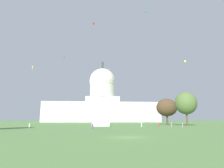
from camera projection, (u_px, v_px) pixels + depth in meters
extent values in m
plane|color=#567F42|center=(128.00, 137.00, 28.10)|extent=(800.00, 800.00, 0.00)
cube|color=silver|center=(73.00, 112.00, 180.14)|extent=(55.31, 20.67, 18.83)
cube|color=silver|center=(130.00, 112.00, 185.20)|extent=(55.31, 20.67, 18.83)
cube|color=silver|center=(102.00, 110.00, 183.11)|extent=(31.63, 22.74, 23.62)
cylinder|color=silver|center=(102.00, 89.00, 186.79)|extent=(24.24, 24.24, 16.36)
sphere|color=silver|center=(102.00, 81.00, 188.30)|extent=(25.71, 25.71, 25.71)
cylinder|color=#2D3833|center=(102.00, 65.00, 191.35)|extent=(1.80, 1.80, 7.35)
cube|color=white|center=(100.00, 123.00, 73.50)|extent=(6.90, 6.52, 2.29)
pyramid|color=white|center=(100.00, 115.00, 74.08)|extent=(7.24, 6.85, 2.01)
cylinder|color=brown|center=(187.00, 118.00, 79.81)|extent=(0.75, 0.75, 6.62)
ellipsoid|color=#4C6633|center=(186.00, 103.00, 80.95)|extent=(11.34, 10.92, 9.59)
cylinder|color=#4C3823|center=(167.00, 119.00, 94.07)|extent=(0.81, 0.81, 5.88)
ellipsoid|color=#4C3823|center=(167.00, 107.00, 95.10)|extent=(13.49, 13.09, 8.88)
cylinder|color=red|center=(159.00, 124.00, 72.76)|extent=(0.61, 0.61, 1.46)
sphere|color=tan|center=(159.00, 122.00, 72.91)|extent=(0.33, 0.33, 0.24)
cylinder|color=gray|center=(182.00, 125.00, 63.78)|extent=(0.58, 0.58, 1.37)
sphere|color=tan|center=(182.00, 123.00, 63.93)|extent=(0.31, 0.31, 0.24)
cylinder|color=silver|center=(142.00, 125.00, 67.45)|extent=(0.51, 0.51, 1.41)
sphere|color=tan|center=(141.00, 122.00, 67.60)|extent=(0.31, 0.31, 0.23)
cylinder|color=silver|center=(30.00, 125.00, 65.63)|extent=(0.51, 0.51, 1.24)
sphere|color=brown|center=(30.00, 123.00, 65.76)|extent=(0.24, 0.24, 0.21)
cylinder|color=#703D93|center=(93.00, 127.00, 51.80)|extent=(0.60, 0.60, 1.28)
sphere|color=tan|center=(93.00, 124.00, 51.94)|extent=(0.31, 0.31, 0.23)
cylinder|color=gray|center=(171.00, 125.00, 65.10)|extent=(0.48, 0.48, 1.52)
sphere|color=tan|center=(171.00, 122.00, 65.26)|extent=(0.27, 0.27, 0.26)
cube|color=blue|center=(71.00, 103.00, 137.12)|extent=(1.02, 0.17, 0.82)
cube|color=green|center=(146.00, 12.00, 101.51)|extent=(0.76, 0.80, 0.45)
cube|color=green|center=(146.00, 12.00, 101.59)|extent=(0.76, 0.80, 0.45)
cylinder|color=purple|center=(146.00, 14.00, 101.36)|extent=(0.11, 0.18, 1.24)
cube|color=gold|center=(33.00, 67.00, 94.01)|extent=(0.63, 0.45, 1.15)
cylinder|color=gold|center=(32.00, 70.00, 93.77)|extent=(0.24, 0.21, 1.58)
cube|color=black|center=(64.00, 56.00, 164.58)|extent=(1.08, 0.19, 1.17)
cylinder|color=black|center=(64.00, 58.00, 164.25)|extent=(0.28, 0.08, 2.51)
cube|color=orange|center=(109.00, 69.00, 163.18)|extent=(0.51, 0.68, 1.31)
cylinder|color=orange|center=(109.00, 71.00, 162.95)|extent=(0.21, 0.24, 1.26)
cube|color=red|center=(94.00, 24.00, 86.96)|extent=(0.93, 0.93, 0.35)
cube|color=red|center=(94.00, 23.00, 87.03)|extent=(0.93, 0.93, 0.35)
pyramid|color=#8CD133|center=(58.00, 86.00, 140.57)|extent=(1.01, 1.70, 0.16)
cube|color=yellow|center=(185.00, 62.00, 73.48)|extent=(0.97, 0.95, 0.46)
cube|color=yellow|center=(185.00, 61.00, 73.55)|extent=(0.97, 0.95, 0.46)
pyramid|color=teal|center=(106.00, 66.00, 153.67)|extent=(0.93, 1.42, 0.25)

